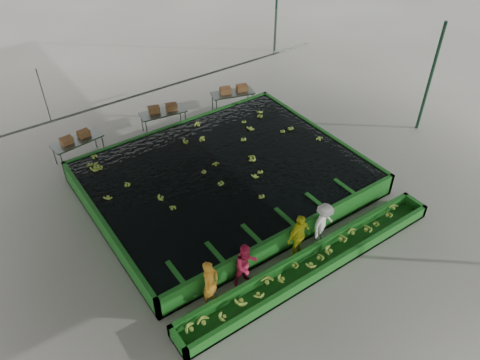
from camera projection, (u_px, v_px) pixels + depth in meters
ground at (248, 208)px, 17.43m from camera, size 80.00×80.00×0.00m
shed_roof at (249, 87)px, 14.30m from camera, size 20.00×22.00×0.04m
shed_posts at (248, 153)px, 15.86m from camera, size 20.00×22.00×5.00m
flotation_tank at (225, 178)px, 18.10m from camera, size 10.00×8.00×0.90m
tank_water at (225, 170)px, 17.85m from camera, size 9.70×7.70×0.00m
sorting_trough at (313, 264)px, 14.97m from camera, size 10.00×1.00×0.50m
cableway_rail at (176, 84)px, 18.74m from camera, size 0.08×0.08×14.00m
rail_hanger_left at (44, 96)px, 15.88m from camera, size 0.04×0.04×2.00m
rail_hanger_right at (275, 32)px, 20.35m from camera, size 0.04×0.04×2.00m
worker_a at (210, 284)px, 13.60m from camera, size 0.74×0.63×1.70m
worker_b at (246, 265)px, 14.20m from camera, size 0.83×0.66×1.62m
worker_c at (299, 236)px, 15.11m from camera, size 1.05×0.56×1.70m
worker_d at (324, 223)px, 15.63m from camera, size 1.16×0.85×1.61m
packing_table_left at (79, 150)px, 19.55m from camera, size 2.17×1.11×0.94m
packing_table_mid at (164, 121)px, 21.35m from camera, size 2.16×1.13×0.94m
packing_table_right at (233, 101)px, 22.76m from camera, size 2.20×1.35×0.93m
box_stack_left at (76, 140)px, 19.29m from camera, size 1.28×0.51×0.27m
box_stack_mid at (163, 111)px, 21.12m from camera, size 1.34×0.70×0.28m
box_stack_right at (234, 92)px, 22.53m from camera, size 1.40×0.75×0.29m
floating_bananas at (214, 159)px, 18.36m from camera, size 8.91×6.08×0.12m
trough_bananas at (314, 261)px, 14.88m from camera, size 8.28×0.55×0.11m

